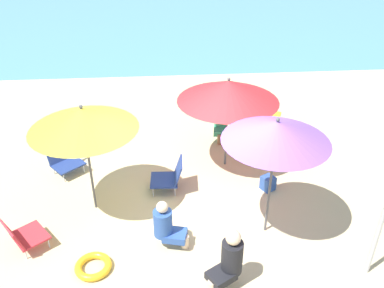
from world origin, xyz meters
name	(u,v)px	position (x,y,z in m)	size (l,w,h in m)	color
ground_plane	(186,209)	(0.00, 0.00, 0.00)	(40.00, 40.00, 0.00)	#CCB789
sea_water	(166,14)	(0.00, 14.44, 0.00)	(40.00, 16.00, 0.01)	#5693A3
umbrella_yellow	(83,119)	(-1.59, 0.18, 1.76)	(1.74, 1.74, 2.00)	#4C4C51
umbrella_purple	(277,132)	(1.26, -0.64, 1.86)	(1.59, 1.59, 2.08)	#4C4C51
umbrella_red	(228,91)	(0.89, 1.38, 1.63)	(1.94, 1.94, 1.90)	#4C4C51
beach_chair_a	(22,235)	(-2.56, -0.76, 0.28)	(0.76, 0.76, 0.56)	red
beach_chair_b	(170,176)	(-0.25, 0.59, 0.31)	(0.62, 0.53, 0.63)	navy
beach_chair_c	(267,126)	(1.96, 2.29, 0.36)	(0.68, 0.69, 0.69)	gold
beach_chair_d	(65,160)	(-2.31, 1.36, 0.27)	(0.77, 0.77, 0.52)	navy
person_a	(167,225)	(-0.35, -0.86, 0.41)	(0.54, 0.37, 0.85)	#2D519E
person_b	(229,260)	(0.47, -1.70, 0.49)	(0.53, 0.47, 0.97)	black
person_c	(221,120)	(0.95, 2.48, 0.45)	(0.35, 0.54, 0.90)	#389970
swim_ring	(93,266)	(-1.45, -1.26, 0.05)	(0.55, 0.55, 0.11)	yellow
beach_bag	(268,183)	(1.57, 0.46, 0.14)	(0.22, 0.22, 0.27)	#2D519E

